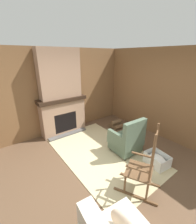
# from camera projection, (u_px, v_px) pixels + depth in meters

# --- Properties ---
(ground_plane) EXTENTS (14.00, 14.00, 0.00)m
(ground_plane) POSITION_uv_depth(u_px,v_px,m) (105.00, 168.00, 3.44)
(ground_plane) COLOR brown
(wood_panel_wall_left) EXTENTS (0.06, 5.28, 2.65)m
(wood_panel_wall_left) POSITION_uv_depth(u_px,v_px,m) (58.00, 92.00, 4.74)
(wood_panel_wall_left) COLOR brown
(wood_panel_wall_left) RESTS_ON ground
(wood_panel_wall_back) EXTENTS (5.28, 0.09, 2.65)m
(wood_panel_wall_back) POSITION_uv_depth(u_px,v_px,m) (170.00, 96.00, 4.28)
(wood_panel_wall_back) COLOR brown
(wood_panel_wall_back) RESTS_ON ground
(fireplace_hearth) EXTENTS (0.59, 1.51, 1.20)m
(fireplace_hearth) POSITION_uv_depth(u_px,v_px,m) (63.00, 116.00, 4.83)
(fireplace_hearth) COLOR #9E7A60
(fireplace_hearth) RESTS_ON ground
(chimney_breast) EXTENTS (0.33, 1.24, 1.43)m
(chimney_breast) POSITION_uv_depth(u_px,v_px,m) (59.00, 74.00, 4.36)
(chimney_breast) COLOR #9E7A60
(chimney_breast) RESTS_ON fireplace_hearth
(area_rug) EXTENTS (3.12, 1.89, 0.01)m
(area_rug) POSITION_uv_depth(u_px,v_px,m) (101.00, 153.00, 3.97)
(area_rug) COLOR #C6B789
(area_rug) RESTS_ON ground
(armchair) EXTENTS (0.72, 0.72, 0.99)m
(armchair) POSITION_uv_depth(u_px,v_px,m) (127.00, 140.00, 3.89)
(armchair) COLOR #516651
(armchair) RESTS_ON ground
(rocking_chair) EXTENTS (0.92, 0.78, 1.35)m
(rocking_chair) POSITION_uv_depth(u_px,v_px,m) (142.00, 171.00, 2.74)
(rocking_chair) COLOR brown
(rocking_chair) RESTS_ON ground
(firewood_stack) EXTENTS (0.46, 0.40, 0.27)m
(firewood_stack) POSITION_uv_depth(u_px,v_px,m) (116.00, 125.00, 5.34)
(firewood_stack) COLOR brown
(firewood_stack) RESTS_ON ground
(laundry_basket) EXTENTS (0.56, 0.45, 0.28)m
(laundry_basket) POSITION_uv_depth(u_px,v_px,m) (157.00, 160.00, 3.50)
(laundry_basket) COLOR white
(laundry_basket) RESTS_ON ground
(oil_lamp_vase) EXTENTS (0.11, 0.11, 0.32)m
(oil_lamp_vase) POSITION_uv_depth(u_px,v_px,m) (52.00, 95.00, 4.45)
(oil_lamp_vase) COLOR #47708E
(oil_lamp_vase) RESTS_ON fireplace_hearth
(storage_case) EXTENTS (0.17, 0.26, 0.12)m
(storage_case) POSITION_uv_depth(u_px,v_px,m) (71.00, 94.00, 4.83)
(storage_case) COLOR black
(storage_case) RESTS_ON fireplace_hearth
(decorative_plate_on_mantel) EXTENTS (0.06, 0.23, 0.22)m
(decorative_plate_on_mantel) POSITION_uv_depth(u_px,v_px,m) (59.00, 94.00, 4.60)
(decorative_plate_on_mantel) COLOR gold
(decorative_plate_on_mantel) RESTS_ON fireplace_hearth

